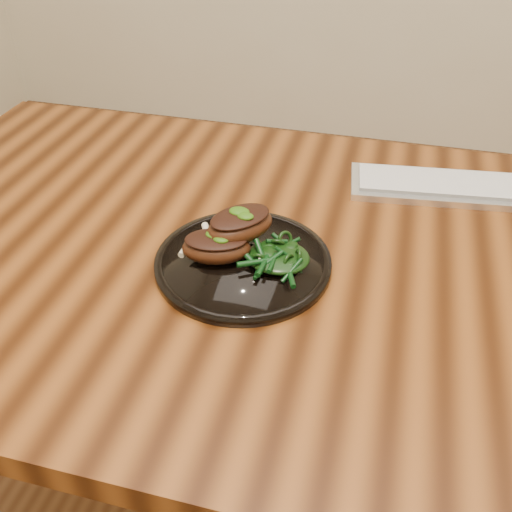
{
  "coord_description": "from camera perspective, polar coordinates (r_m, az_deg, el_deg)",
  "views": [
    {
      "loc": [
        0.01,
        -0.65,
        1.25
      ],
      "look_at": [
        -0.14,
        -0.06,
        0.78
      ],
      "focal_mm": 40.0,
      "sensor_mm": 36.0,
      "label": 1
    }
  ],
  "objects": [
    {
      "name": "desk",
      "position": [
        0.87,
        9.98,
        -4.98
      ],
      "size": [
        1.6,
        0.8,
        0.75
      ],
      "color": "black",
      "rests_on": "ground"
    },
    {
      "name": "plate",
      "position": [
        0.8,
        -1.3,
        -0.61
      ],
      "size": [
        0.25,
        0.25,
        0.01
      ],
      "color": "black",
      "rests_on": "desk"
    },
    {
      "name": "lamb_chop_front",
      "position": [
        0.78,
        -4.03,
        0.99
      ],
      "size": [
        0.11,
        0.08,
        0.04
      ],
      "color": "#3B1A0B",
      "rests_on": "plate"
    },
    {
      "name": "lamb_chop_back",
      "position": [
        0.79,
        -1.65,
        3.21
      ],
      "size": [
        0.11,
        0.12,
        0.04
      ],
      "color": "#3B1A0B",
      "rests_on": "plate"
    },
    {
      "name": "herb_smear",
      "position": [
        0.84,
        -2.37,
        2.32
      ],
      "size": [
        0.08,
        0.05,
        0.0
      ],
      "primitive_type": "ellipsoid",
      "color": "#1C4407",
      "rests_on": "plate"
    },
    {
      "name": "greens_heap",
      "position": [
        0.78,
        2.2,
        0.25
      ],
      "size": [
        0.09,
        0.08,
        0.03
      ],
      "color": "black",
      "rests_on": "plate"
    },
    {
      "name": "keyboard",
      "position": [
        1.03,
        19.95,
        6.48
      ],
      "size": [
        0.38,
        0.15,
        0.02
      ],
      "color": "silver",
      "rests_on": "desk"
    }
  ]
}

